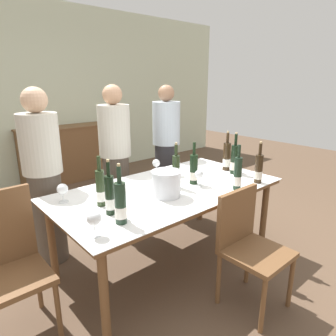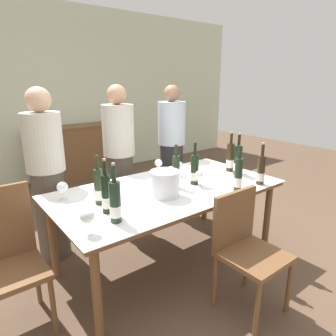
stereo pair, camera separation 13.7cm
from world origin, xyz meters
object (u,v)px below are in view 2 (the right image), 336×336
(wine_bottle_4, at_px, (261,171))
(wine_bottle_7, at_px, (230,158))
(ice_bucket, at_px, (165,183))
(wine_bottle_1, at_px, (99,187))
(person_guest_right, at_px, (172,151))
(person_guest_left, at_px, (120,161))
(sideboard_cabinet, at_px, (77,152))
(wine_bottle_5, at_px, (195,170))
(person_host, at_px, (47,177))
(dining_table, at_px, (168,195))
(chair_near_front, at_px, (245,243))
(wine_bottle_3, at_px, (176,172))
(wine_bottle_2, at_px, (238,161))
(chair_left_end, at_px, (5,253))
(wine_bottle_8, at_px, (106,195))
(wine_glass_2, at_px, (158,163))
(wine_bottle_0, at_px, (238,176))
(wine_glass_3, at_px, (62,188))
(wine_glass_4, at_px, (199,175))
(wine_glass_1, at_px, (87,217))
(wine_glass_0, at_px, (179,166))
(wine_bottle_6, at_px, (115,203))

(wine_bottle_4, distance_m, wine_bottle_7, 0.45)
(ice_bucket, height_order, wine_bottle_1, wine_bottle_1)
(person_guest_right, bearing_deg, person_guest_left, -178.37)
(sideboard_cabinet, xyz_separation_m, wine_bottle_5, (-0.06, -2.95, 0.40))
(sideboard_cabinet, height_order, wine_bottle_1, wine_bottle_1)
(person_host, bearing_deg, dining_table, -44.19)
(person_host, xyz_separation_m, person_guest_right, (1.52, 0.12, -0.00))
(wine_bottle_4, height_order, person_guest_left, person_guest_left)
(wine_bottle_1, height_order, wine_bottle_7, wine_bottle_7)
(wine_bottle_5, bearing_deg, chair_near_front, -101.05)
(wine_bottle_3, bearing_deg, wine_bottle_2, -6.74)
(wine_bottle_5, bearing_deg, chair_left_end, 174.30)
(wine_bottle_8, height_order, person_guest_left, person_guest_left)
(wine_bottle_5, xyz_separation_m, wine_bottle_8, (-0.89, -0.07, 0.01))
(wine_bottle_7, height_order, person_guest_left, person_guest_left)
(wine_bottle_2, distance_m, wine_glass_2, 0.77)
(chair_near_front, bearing_deg, sideboard_cabinet, 86.93)
(wine_bottle_0, bearing_deg, ice_bucket, 152.84)
(chair_near_front, bearing_deg, wine_glass_3, 131.39)
(wine_glass_4, bearing_deg, wine_glass_1, -170.26)
(chair_left_end, xyz_separation_m, chair_near_front, (1.39, -0.84, -0.04))
(wine_glass_0, xyz_separation_m, wine_glass_1, (-1.17, -0.55, 0.01))
(sideboard_cabinet, height_order, wine_glass_2, sideboard_cabinet)
(wine_bottle_7, height_order, chair_left_end, wine_bottle_7)
(sideboard_cabinet, height_order, wine_glass_3, sideboard_cabinet)
(wine_glass_0, distance_m, person_guest_right, 0.80)
(wine_bottle_4, bearing_deg, ice_bucket, 160.55)
(wine_bottle_3, distance_m, wine_bottle_6, 0.77)
(sideboard_cabinet, relative_size, person_guest_left, 0.93)
(sideboard_cabinet, relative_size, wine_glass_2, 9.64)
(wine_glass_2, distance_m, wine_glass_4, 0.52)
(sideboard_cabinet, distance_m, wine_bottle_3, 2.96)
(wine_bottle_6, xyz_separation_m, chair_left_end, (-0.61, 0.39, -0.32))
(wine_bottle_8, relative_size, person_guest_right, 0.25)
(wine_bottle_2, relative_size, chair_left_end, 0.43)
(chair_left_end, relative_size, chair_near_front, 1.12)
(wine_bottle_7, xyz_separation_m, chair_near_front, (-0.69, -0.76, -0.36))
(dining_table, bearing_deg, person_guest_right, 49.88)
(wine_bottle_2, bearing_deg, chair_near_front, -135.86)
(wine_glass_0, bearing_deg, ice_bucket, -141.53)
(wine_glass_0, bearing_deg, sideboard_cabinet, 89.68)
(wine_bottle_0, distance_m, wine_glass_1, 1.29)
(wine_glass_0, bearing_deg, wine_bottle_7, -21.05)
(wine_bottle_8, relative_size, wine_glass_2, 2.57)
(wine_glass_4, bearing_deg, wine_bottle_6, -170.59)
(chair_near_front, bearing_deg, wine_bottle_1, 132.68)
(dining_table, xyz_separation_m, wine_glass_3, (-0.80, 0.29, 0.16))
(ice_bucket, height_order, wine_bottle_7, wine_bottle_7)
(wine_glass_1, bearing_deg, wine_bottle_5, 13.74)
(person_host, bearing_deg, wine_glass_0, -26.89)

